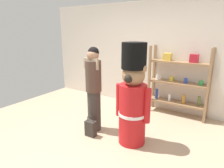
{
  "coord_description": "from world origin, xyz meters",
  "views": [
    {
      "loc": [
        1.68,
        -2.46,
        1.91
      ],
      "look_at": [
        -0.11,
        0.35,
        1.0
      ],
      "focal_mm": 31.53,
      "sensor_mm": 36.0,
      "label": 1
    }
  ],
  "objects_px": {
    "teddy_bear_guard": "(133,98)",
    "shopping_bag": "(91,128)",
    "merchandise_shelf": "(178,81)",
    "person_shopper": "(94,87)"
  },
  "relations": [
    {
      "from": "merchandise_shelf",
      "to": "shopping_bag",
      "type": "bearing_deg",
      "value": -119.42
    },
    {
      "from": "teddy_bear_guard",
      "to": "person_shopper",
      "type": "xyz_separation_m",
      "value": [
        -0.84,
        0.02,
        0.05
      ]
    },
    {
      "from": "merchandise_shelf",
      "to": "shopping_bag",
      "type": "xyz_separation_m",
      "value": [
        -1.05,
        -1.87,
        -0.66
      ]
    },
    {
      "from": "teddy_bear_guard",
      "to": "shopping_bag",
      "type": "xyz_separation_m",
      "value": [
        -0.74,
        -0.23,
        -0.67
      ]
    },
    {
      "from": "merchandise_shelf",
      "to": "shopping_bag",
      "type": "relative_size",
      "value": 3.81
    },
    {
      "from": "merchandise_shelf",
      "to": "shopping_bag",
      "type": "height_order",
      "value": "merchandise_shelf"
    },
    {
      "from": "teddy_bear_guard",
      "to": "merchandise_shelf",
      "type": "bearing_deg",
      "value": 79.11
    },
    {
      "from": "merchandise_shelf",
      "to": "teddy_bear_guard",
      "type": "bearing_deg",
      "value": -100.89
    },
    {
      "from": "teddy_bear_guard",
      "to": "shopping_bag",
      "type": "bearing_deg",
      "value": -162.8
    },
    {
      "from": "merchandise_shelf",
      "to": "teddy_bear_guard",
      "type": "relative_size",
      "value": 0.91
    }
  ]
}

